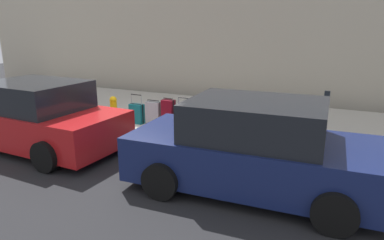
# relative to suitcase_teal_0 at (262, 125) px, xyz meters

# --- Properties ---
(ground_plane) EXTENTS (40.00, 40.00, 0.00)m
(ground_plane) POSITION_rel_suitcase_teal_0_xyz_m (3.58, 0.72, -0.50)
(ground_plane) COLOR black
(sidewalk_curb) EXTENTS (18.00, 5.00, 0.14)m
(sidewalk_curb) POSITION_rel_suitcase_teal_0_xyz_m (3.58, -1.78, -0.43)
(sidewalk_curb) COLOR #ADA89E
(sidewalk_curb) RESTS_ON ground_plane
(suitcase_teal_0) EXTENTS (0.40, 0.21, 0.93)m
(suitcase_teal_0) POSITION_rel_suitcase_teal_0_xyz_m (0.00, 0.00, 0.00)
(suitcase_teal_0) COLOR #0F606B
(suitcase_teal_0) RESTS_ON sidewalk_curb
(suitcase_red_1) EXTENTS (0.37, 0.23, 1.00)m
(suitcase_red_1) POSITION_rel_suitcase_teal_0_xyz_m (0.49, 0.07, -0.02)
(suitcase_red_1) COLOR red
(suitcase_red_1) RESTS_ON sidewalk_curb
(suitcase_olive_2) EXTENTS (0.51, 0.30, 1.11)m
(suitcase_olive_2) POSITION_rel_suitcase_teal_0_xyz_m (1.04, 0.04, 0.03)
(suitcase_olive_2) COLOR #59601E
(suitcase_olive_2) RESTS_ON sidewalk_curb
(suitcase_black_3) EXTENTS (0.41, 0.26, 0.97)m
(suitcase_black_3) POSITION_rel_suitcase_teal_0_xyz_m (1.60, -0.01, 0.00)
(suitcase_black_3) COLOR black
(suitcase_black_3) RESTS_ON sidewalk_curb
(suitcase_navy_4) EXTENTS (0.37, 0.27, 0.89)m
(suitcase_navy_4) POSITION_rel_suitcase_teal_0_xyz_m (2.10, 0.09, -0.04)
(suitcase_navy_4) COLOR navy
(suitcase_navy_4) RESTS_ON sidewalk_curb
(suitcase_maroon_5) EXTENTS (0.35, 0.24, 0.83)m
(suitcase_maroon_5) POSITION_rel_suitcase_teal_0_xyz_m (2.56, 0.06, 0.02)
(suitcase_maroon_5) COLOR maroon
(suitcase_maroon_5) RESTS_ON sidewalk_curb
(suitcase_silver_6) EXTENTS (0.43, 0.19, 0.72)m
(suitcase_silver_6) POSITION_rel_suitcase_teal_0_xyz_m (3.06, 0.01, -0.03)
(suitcase_silver_6) COLOR #9EA0A8
(suitcase_silver_6) RESTS_ON sidewalk_curb
(suitcase_teal_7) EXTENTS (0.42, 0.24, 0.85)m
(suitcase_teal_7) POSITION_rel_suitcase_teal_0_xyz_m (3.59, 0.05, -0.08)
(suitcase_teal_7) COLOR #0F606B
(suitcase_teal_7) RESTS_ON sidewalk_curb
(fire_hydrant) EXTENTS (0.39, 0.21, 0.71)m
(fire_hydrant) POSITION_rel_suitcase_teal_0_xyz_m (4.43, 0.02, 0.01)
(fire_hydrant) COLOR #D89E0C
(fire_hydrant) RESTS_ON sidewalk_curb
(bollard_post) EXTENTS (0.14, 0.14, 0.83)m
(bollard_post) POSITION_rel_suitcase_teal_0_xyz_m (5.14, 0.17, 0.05)
(bollard_post) COLOR #333338
(bollard_post) RESTS_ON sidewalk_curb
(parking_meter) EXTENTS (0.12, 0.09, 1.27)m
(parking_meter) POSITION_rel_suitcase_teal_0_xyz_m (-1.40, -0.23, 0.46)
(parking_meter) COLOR slate
(parking_meter) RESTS_ON sidewalk_curb
(parked_car_navy_0) EXTENTS (4.43, 2.27, 1.62)m
(parked_car_navy_0) POSITION_rel_suitcase_teal_0_xyz_m (-0.44, 2.43, 0.25)
(parked_car_navy_0) COLOR #141E4C
(parked_car_navy_0) RESTS_ON ground_plane
(parked_car_red_1) EXTENTS (4.34, 2.25, 1.60)m
(parked_car_red_1) POSITION_rel_suitcase_teal_0_xyz_m (4.79, 2.43, 0.24)
(parked_car_red_1) COLOR #AD1619
(parked_car_red_1) RESTS_ON ground_plane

